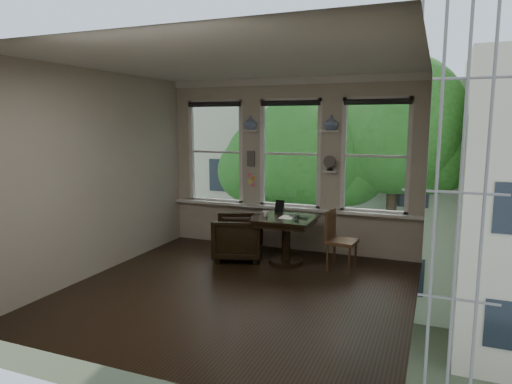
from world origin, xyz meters
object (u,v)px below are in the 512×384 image
at_px(side_chair_right, 342,241).
at_px(laptop, 296,217).
at_px(armchair_left, 238,237).
at_px(table, 286,240).
at_px(mug, 266,214).

distance_m(side_chair_right, laptop, 0.82).
distance_m(armchair_left, laptop, 1.05).
xyz_separation_m(table, side_chair_right, (0.91, -0.05, 0.09)).
bearing_deg(armchair_left, side_chair_right, 73.54).
xyz_separation_m(side_chair_right, laptop, (-0.76, 0.09, 0.30)).
bearing_deg(armchair_left, mug, 73.82).
bearing_deg(side_chair_right, armchair_left, 97.23).
height_order(table, laptop, laptop).
height_order(side_chair_right, mug, side_chair_right).
relative_size(table, side_chair_right, 0.98).
xyz_separation_m(armchair_left, laptop, (0.97, 0.13, 0.40)).
bearing_deg(mug, laptop, 13.55).
xyz_separation_m(side_chair_right, mug, (-1.23, -0.03, 0.34)).
xyz_separation_m(table, armchair_left, (-0.82, -0.09, -0.01)).
bearing_deg(laptop, armchair_left, -145.17).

